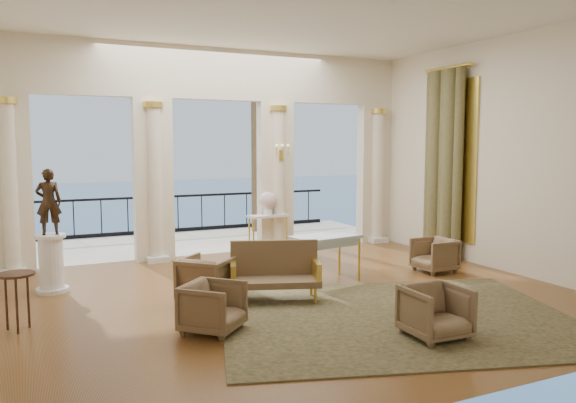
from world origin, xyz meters
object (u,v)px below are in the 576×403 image
armchair_a (213,305)px  pedestal (51,264)px  console_table (268,221)px  side_table (16,281)px  armchair_d (207,276)px  armchair_c (434,253)px  armchair_b (436,310)px  game_table (326,240)px  statue (49,202)px  settee (275,271)px

armchair_a → pedestal: pedestal is taller
console_table → side_table: (-5.09, -3.47, -0.05)m
armchair_d → armchair_c: bearing=-132.9°
armchair_c → armchair_b: bearing=-40.2°
armchair_a → armchair_d: 1.51m
armchair_c → game_table: (-2.26, 0.24, 0.39)m
pedestal → statue: (0.00, 0.00, 1.05)m
statue → pedestal: bearing=95.8°
armchair_c → side_table: size_ratio=0.92×
armchair_c → settee: 3.60m
armchair_c → armchair_d: (-4.55, -0.06, 0.03)m
side_table → armchair_c: bearing=2.9°
armchair_a → armchair_b: (2.49, -1.42, 0.01)m
game_table → side_table: game_table is taller
armchair_d → statue: bearing=10.1°
settee → console_table: size_ratio=1.62×
pedestal → side_table: bearing=-104.7°
armchair_b → settee: (-1.13, 2.48, 0.09)m
armchair_c → console_table: (-2.16, 3.10, 0.36)m
side_table → armchair_a: bearing=-26.6°
armchair_a → settee: 1.72m
armchair_d → console_table: bearing=-80.8°
settee → statue: bearing=167.3°
armchair_b → console_table: (0.28, 6.05, 0.35)m
settee → console_table: 3.85m
armchair_b → side_table: (-4.80, 2.58, 0.29)m
armchair_a → side_table: (-2.32, 1.16, 0.30)m
armchair_c → settee: bearing=-83.2°
console_table → side_table: size_ratio=1.21×
armchair_a → armchair_c: size_ratio=1.02×
armchair_c → statue: 7.01m
game_table → pedestal: size_ratio=1.35×
pedestal → console_table: bearing=18.9°
pedestal → armchair_d: bearing=-36.1°
statue → console_table: size_ratio=1.17×
armchair_d → game_table: (2.29, 0.30, 0.36)m
armchair_b → armchair_c: (2.44, 2.95, -0.01)m
console_table → armchair_d: bearing=-131.5°
statue → armchair_a: bearing=126.5°
armchair_d → game_table: bearing=-126.2°
armchair_a → armchair_b: bearing=-75.1°
armchair_d → settee: bearing=-156.0°
armchair_b → armchair_d: 3.57m
side_table → armchair_d: bearing=6.4°
armchair_b → game_table: bearing=88.0°
armchair_c → settee: size_ratio=0.47×
settee → armchair_d: bearing=177.3°
console_table → armchair_a: bearing=-125.3°
armchair_d → game_table: 2.34m
game_table → console_table: size_ratio=1.40×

